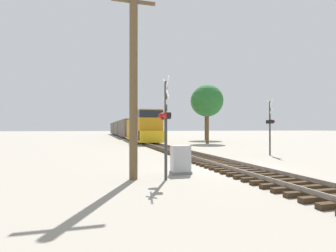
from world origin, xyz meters
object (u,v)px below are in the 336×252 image
object	(u,v)px
crossing_signal_far	(270,123)
relay_cabinet	(181,160)
freight_train	(124,129)
tree_mid_background	(206,101)
tree_far_right	(207,101)
crossing_signal_near	(165,120)
utility_pole	(134,81)

from	to	relation	value
crossing_signal_far	relay_cabinet	xyz separation A→B (m)	(-9.23, -5.93, -1.85)
freight_train	tree_mid_background	bearing A→B (deg)	-60.66
tree_far_right	crossing_signal_near	bearing A→B (deg)	-117.68
freight_train	crossing_signal_far	bearing A→B (deg)	-82.59
crossing_signal_far	tree_far_right	size ratio (longest dim) A/B	0.53
crossing_signal_far	freight_train	bearing A→B (deg)	18.62
utility_pole	tree_far_right	world-z (taller)	tree_far_right
utility_pole	crossing_signal_near	bearing A→B (deg)	-19.50
crossing_signal_far	relay_cabinet	world-z (taller)	crossing_signal_far
freight_train	utility_pole	size ratio (longest dim) A/B	8.59
freight_train	tree_far_right	world-z (taller)	tree_far_right
tree_far_right	utility_pole	bearing A→B (deg)	-120.44
crossing_signal_far	tree_far_right	bearing A→B (deg)	3.97
relay_cabinet	tree_far_right	bearing A→B (deg)	63.20
relay_cabinet	tree_mid_background	world-z (taller)	tree_mid_background
crossing_signal_near	tree_mid_background	distance (m)	37.12
relay_cabinet	freight_train	bearing A→B (deg)	86.77
relay_cabinet	crossing_signal_far	bearing A→B (deg)	32.72
utility_pole	tree_mid_background	distance (m)	37.13
relay_cabinet	tree_mid_background	bearing A→B (deg)	64.50
freight_train	relay_cabinet	size ratio (longest dim) A/B	52.21
tree_far_right	tree_mid_background	bearing A→B (deg)	67.67
utility_pole	relay_cabinet	bearing A→B (deg)	17.45
tree_mid_background	freight_train	bearing A→B (deg)	119.34
tree_far_right	relay_cabinet	bearing A→B (deg)	-116.80
crossing_signal_far	utility_pole	distance (m)	13.36
freight_train	relay_cabinet	distance (m)	53.71
freight_train	tree_far_right	size ratio (longest dim) A/B	8.27
freight_train	crossing_signal_near	distance (m)	54.91
freight_train	tree_far_right	bearing A→B (deg)	-75.12
freight_train	utility_pole	distance (m)	54.62
crossing_signal_far	crossing_signal_near	bearing A→B (deg)	135.79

